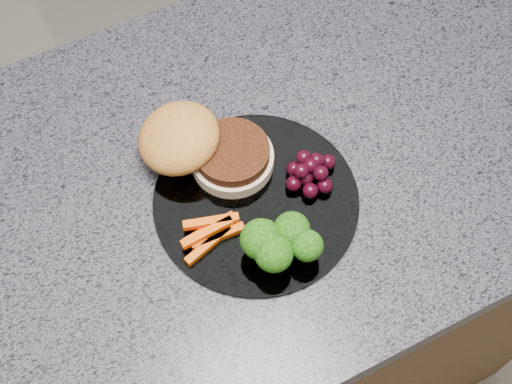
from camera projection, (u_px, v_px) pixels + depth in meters
island_cabinet at (202, 316)px, 1.32m from camera, size 1.20×0.60×0.86m
countertop at (179, 202)px, 0.92m from camera, size 1.20×0.60×0.04m
plate at (256, 201)px, 0.90m from camera, size 0.26×0.26×0.01m
burger at (198, 147)px, 0.90m from camera, size 0.19×0.18×0.06m
carrot_sticks at (211, 233)px, 0.86m from camera, size 0.08×0.05×0.02m
broccoli at (279, 242)px, 0.83m from camera, size 0.09×0.07×0.06m
grape_bunch at (311, 172)px, 0.90m from camera, size 0.07×0.06×0.03m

